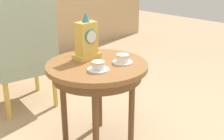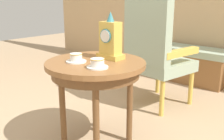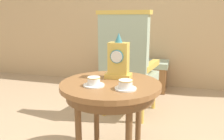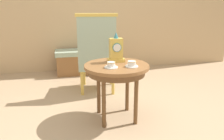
% 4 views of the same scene
% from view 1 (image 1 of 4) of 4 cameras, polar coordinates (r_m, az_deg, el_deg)
% --- Properties ---
extents(side_table, '(0.70, 0.70, 0.63)m').
position_cam_1_polar(side_table, '(2.08, -2.86, -0.74)').
color(side_table, brown).
rests_on(side_table, ground).
extents(teacup_left, '(0.14, 0.14, 0.06)m').
position_cam_1_polar(teacup_left, '(1.92, -2.64, 0.69)').
color(teacup_left, white).
rests_on(teacup_left, side_table).
extents(teacup_right, '(0.14, 0.14, 0.06)m').
position_cam_1_polar(teacup_right, '(2.06, 2.03, 2.09)').
color(teacup_right, white).
rests_on(teacup_right, side_table).
extents(mantel_clock, '(0.19, 0.11, 0.34)m').
position_cam_1_polar(mantel_clock, '(2.13, -4.85, 5.64)').
color(mantel_clock, gold).
rests_on(mantel_clock, side_table).
extents(armchair, '(0.62, 0.61, 1.14)m').
position_cam_1_polar(armchair, '(2.72, -16.62, 4.31)').
color(armchair, '#9EB299').
rests_on(armchair, ground).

